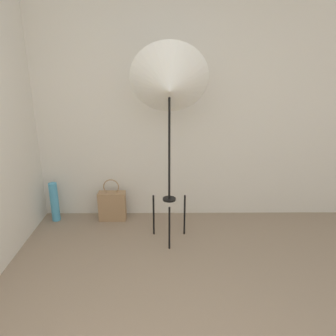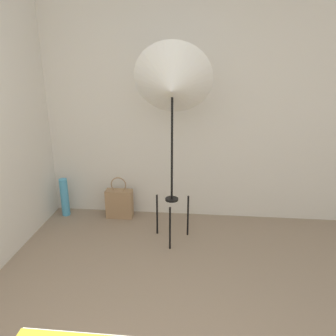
% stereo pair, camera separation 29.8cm
% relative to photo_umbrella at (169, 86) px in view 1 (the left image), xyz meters
% --- Properties ---
extents(wall_back, '(8.00, 0.05, 2.60)m').
position_rel_photo_umbrella_xyz_m(wall_back, '(-0.10, 0.63, -0.29)').
color(wall_back, silver).
rests_on(wall_back, ground_plane).
extents(photo_umbrella, '(0.75, 0.54, 1.99)m').
position_rel_photo_umbrella_xyz_m(photo_umbrella, '(0.00, 0.00, 0.00)').
color(photo_umbrella, black).
rests_on(photo_umbrella, ground_plane).
extents(tote_bag, '(0.31, 0.13, 0.51)m').
position_rel_photo_umbrella_xyz_m(tote_bag, '(-0.67, 0.44, -1.41)').
color(tote_bag, '#9E7A56').
rests_on(tote_bag, ground_plane).
extents(paper_roll, '(0.10, 0.10, 0.47)m').
position_rel_photo_umbrella_xyz_m(paper_roll, '(-1.34, 0.43, -1.36)').
color(paper_roll, '#4CA3D1').
rests_on(paper_roll, ground_plane).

